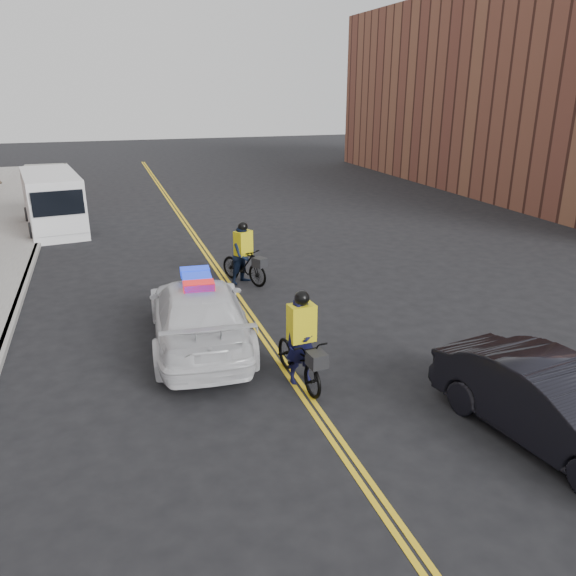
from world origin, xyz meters
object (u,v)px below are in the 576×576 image
(dark_sedan, at_px, (551,404))
(cyclist_near, at_px, (302,351))
(cargo_van, at_px, (53,203))
(police_cruiser, at_px, (199,313))
(cyclist_far, at_px, (244,259))

(dark_sedan, distance_m, cyclist_near, 4.69)
(cargo_van, bearing_deg, police_cruiser, -81.97)
(dark_sedan, xyz_separation_m, cyclist_near, (-3.32, 3.30, -0.03))
(cyclist_near, distance_m, cyclist_far, 6.51)
(police_cruiser, height_order, cyclist_far, cyclist_far)
(cargo_van, distance_m, cyclist_far, 11.17)
(dark_sedan, bearing_deg, police_cruiser, 121.53)
(police_cruiser, distance_m, cyclist_near, 2.99)
(cyclist_far, bearing_deg, cargo_van, 92.82)
(police_cruiser, relative_size, cyclist_far, 2.86)
(police_cruiser, xyz_separation_m, cyclist_near, (1.68, -2.47, -0.10))
(cyclist_near, bearing_deg, cyclist_far, 81.18)
(police_cruiser, relative_size, cargo_van, 0.93)
(police_cruiser, distance_m, cargo_van, 14.00)
(cargo_van, bearing_deg, dark_sedan, -73.29)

